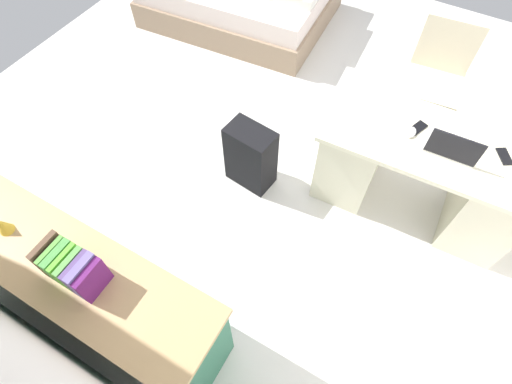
# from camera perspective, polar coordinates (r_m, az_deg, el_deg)

# --- Properties ---
(ground_plane) EXTENTS (5.60, 5.60, 0.00)m
(ground_plane) POSITION_cam_1_polar(r_m,az_deg,el_deg) (3.60, 2.86, 7.77)
(ground_plane) COLOR silver
(desk) EXTENTS (1.47, 0.72, 0.72)m
(desk) POSITION_cam_1_polar(r_m,az_deg,el_deg) (3.11, 22.18, 2.49)
(desk) COLOR beige
(desk) RESTS_ON ground_plane
(office_chair) EXTENTS (0.52, 0.52, 0.94)m
(office_chair) POSITION_cam_1_polar(r_m,az_deg,el_deg) (3.73, 23.48, 13.67)
(office_chair) COLOR black
(office_chair) RESTS_ON ground_plane
(credenza) EXTENTS (1.80, 0.48, 0.75)m
(credenza) POSITION_cam_1_polar(r_m,az_deg,el_deg) (2.68, -22.85, -12.51)
(credenza) COLOR #28664C
(credenza) RESTS_ON ground_plane
(suitcase_black) EXTENTS (0.38, 0.26, 0.56)m
(suitcase_black) POSITION_cam_1_polar(r_m,az_deg,el_deg) (3.10, -0.76, 5.01)
(suitcase_black) COLOR black
(suitcase_black) RESTS_ON ground_plane
(laptop) EXTENTS (0.32, 0.23, 0.21)m
(laptop) POSITION_cam_1_polar(r_m,az_deg,el_deg) (2.80, 26.06, 5.71)
(laptop) COLOR silver
(laptop) RESTS_ON desk
(computer_mouse) EXTENTS (0.06, 0.10, 0.03)m
(computer_mouse) POSITION_cam_1_polar(r_m,az_deg,el_deg) (2.83, 21.14, 7.91)
(computer_mouse) COLOR white
(computer_mouse) RESTS_ON desk
(cell_phone_near_laptop) EXTENTS (0.13, 0.15, 0.01)m
(cell_phone_near_laptop) POSITION_cam_1_polar(r_m,az_deg,el_deg) (2.97, 31.76, 4.32)
(cell_phone_near_laptop) COLOR black
(cell_phone_near_laptop) RESTS_ON desk
(cell_phone_by_mouse) EXTENTS (0.11, 0.15, 0.01)m
(cell_phone_by_mouse) POSITION_cam_1_polar(r_m,az_deg,el_deg) (2.89, 21.96, 8.43)
(cell_phone_by_mouse) COLOR black
(cell_phone_by_mouse) RESTS_ON desk
(book_row) EXTENTS (0.31, 0.17, 0.23)m
(book_row) POSITION_cam_1_polar(r_m,az_deg,el_deg) (2.19, -24.52, -9.73)
(book_row) COLOR #5D1B62
(book_row) RESTS_ON credenza
(figurine_small) EXTENTS (0.08, 0.08, 0.11)m
(figurine_small) POSITION_cam_1_polar(r_m,az_deg,el_deg) (2.56, -32.27, -4.00)
(figurine_small) COLOR gold
(figurine_small) RESTS_ON credenza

